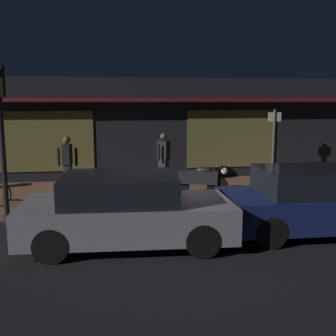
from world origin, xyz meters
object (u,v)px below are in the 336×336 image
object	(u,v)px
person_bystander	(164,158)
person_photographer	(68,163)
parked_car_far	(316,201)
parked_car_near	(126,211)
traffic_light_pole	(0,117)
motorcycle	(199,180)
sign_post	(274,141)

from	to	relation	value
person_bystander	person_photographer	bearing A→B (deg)	-166.42
parked_car_far	parked_car_near	bearing A→B (deg)	-177.96
traffic_light_pole	motorcycle	bearing A→B (deg)	16.42
sign_post	traffic_light_pole	world-z (taller)	traffic_light_pole
motorcycle	parked_car_far	distance (m)	3.46
sign_post	parked_car_far	distance (m)	5.00
person_photographer	motorcycle	bearing A→B (deg)	-17.62
sign_post	parked_car_near	bearing A→B (deg)	-136.07
person_bystander	motorcycle	bearing A→B (deg)	-68.47
person_photographer	sign_post	bearing A→B (deg)	6.48
person_photographer	parked_car_near	size ratio (longest dim) A/B	0.40
parked_car_far	sign_post	bearing A→B (deg)	77.38
traffic_light_pole	parked_car_near	xyz separation A→B (m)	(2.62, -1.63, -1.77)
person_bystander	traffic_light_pole	bearing A→B (deg)	-141.07
person_photographer	parked_car_far	xyz separation A→B (m)	(5.55, -4.06, -0.32)
sign_post	parked_car_near	distance (m)	7.19
motorcycle	sign_post	size ratio (longest dim) A/B	0.68
person_photographer	sign_post	xyz separation A→B (m)	(6.62, 0.75, 0.48)
person_photographer	person_bystander	world-z (taller)	same
traffic_light_pole	parked_car_far	bearing A→B (deg)	-12.50
person_photographer	person_bystander	size ratio (longest dim) A/B	1.00
sign_post	traffic_light_pole	size ratio (longest dim) A/B	0.67
sign_post	traffic_light_pole	distance (m)	8.50
motorcycle	person_photographer	xyz separation A→B (m)	(-3.66, 1.16, 0.38)
sign_post	person_photographer	bearing A→B (deg)	-173.52
person_photographer	parked_car_far	world-z (taller)	person_photographer
person_bystander	sign_post	world-z (taller)	sign_post
parked_car_far	motorcycle	bearing A→B (deg)	123.02
person_photographer	parked_car_near	distance (m)	4.47
person_bystander	traffic_light_pole	distance (m)	5.42
parked_car_far	traffic_light_pole	bearing A→B (deg)	167.50
motorcycle	traffic_light_pole	size ratio (longest dim) A/B	0.45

